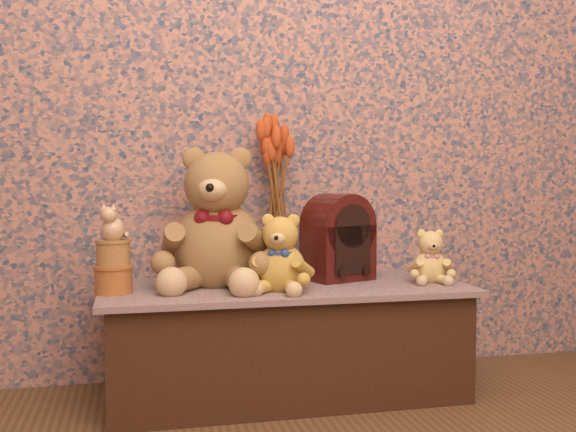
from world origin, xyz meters
The scene contains 10 objects.
display_shelf centered at (0.00, 1.23, 0.19)m, with size 1.24×0.56×0.38m, color #364F6F.
teddy_large centered at (-0.22, 1.27, 0.64)m, with size 0.40×0.48×0.51m, color #956439, non-canonical shape.
teddy_medium centered at (-0.04, 1.12, 0.52)m, with size 0.21×0.25×0.27m, color gold, non-canonical shape.
teddy_small centered at (0.51, 1.17, 0.48)m, with size 0.16×0.19×0.20m, color #E0BA6A, non-canonical shape.
cathedral_radio centered at (0.21, 1.30, 0.54)m, with size 0.23×0.16×0.31m, color #390C0A, non-canonical shape.
ceramic_vase centered at (0.00, 1.39, 0.47)m, with size 0.11×0.11×0.18m, color tan.
dried_stalks centered at (0.00, 1.39, 0.79)m, with size 0.24×0.24×0.45m, color #CD4C20, non-canonical shape.
biscuit_tin_lower centered at (-0.57, 1.18, 0.43)m, with size 0.12×0.12×0.09m, color gold.
biscuit_tin_upper centered at (-0.57, 1.18, 0.51)m, with size 0.11×0.11×0.08m, color #DBB360.
cat_figurine centered at (-0.57, 1.18, 0.61)m, with size 0.09×0.10×0.12m, color silver, non-canonical shape.
Camera 1 is at (-0.50, -0.98, 0.75)m, focal length 41.39 mm.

